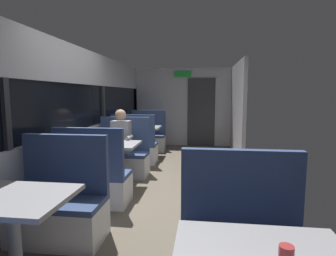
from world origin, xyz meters
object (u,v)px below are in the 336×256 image
(bench_near_window_facing_entry, at_px, (60,209))
(coffee_cup_primary, at_px, (286,255))
(dining_table_mid_window, at_px, (110,149))
(seated_passenger, at_px, (122,148))
(dining_table_far_window, at_px, (142,131))
(bench_mid_window_facing_entry, at_px, (123,158))
(bench_front_aisle_facing_entry, at_px, (242,254))
(bench_far_window_facing_entry, at_px, (148,139))
(bench_mid_window_facing_end, at_px, (94,181))
(dining_table_near_window, at_px, (12,208))
(coffee_cup_secondary, at_px, (142,126))
(bench_far_window_facing_end, at_px, (135,149))

(bench_near_window_facing_entry, bearing_deg, coffee_cup_primary, -35.47)
(dining_table_mid_window, height_order, seated_passenger, seated_passenger)
(dining_table_mid_window, distance_m, dining_table_far_window, 2.33)
(bench_mid_window_facing_entry, distance_m, bench_front_aisle_facing_entry, 3.44)
(bench_far_window_facing_entry, bearing_deg, bench_mid_window_facing_entry, -90.00)
(bench_near_window_facing_entry, bearing_deg, bench_mid_window_facing_end, 90.00)
(dining_table_near_window, distance_m, dining_table_far_window, 4.66)
(bench_near_window_facing_entry, relative_size, seated_passenger, 0.87)
(bench_mid_window_facing_end, relative_size, coffee_cup_secondary, 12.22)
(bench_mid_window_facing_entry, relative_size, seated_passenger, 0.87)
(dining_table_near_window, relative_size, dining_table_mid_window, 1.00)
(bench_mid_window_facing_entry, bearing_deg, bench_near_window_facing_entry, -90.00)
(dining_table_mid_window, xyz_separation_m, dining_table_far_window, (0.00, 2.33, 0.00))
(dining_table_mid_window, distance_m, bench_front_aisle_facing_entry, 2.88)
(bench_mid_window_facing_end, xyz_separation_m, dining_table_far_window, (0.00, 3.03, 0.31))
(coffee_cup_secondary, bearing_deg, bench_far_window_facing_entry, 92.51)
(bench_mid_window_facing_end, bearing_deg, dining_table_near_window, -90.00)
(dining_table_near_window, xyz_separation_m, seated_passenger, (0.00, 2.96, -0.10))
(dining_table_near_window, height_order, bench_far_window_facing_entry, bench_far_window_facing_entry)
(bench_near_window_facing_entry, distance_m, bench_far_window_facing_end, 3.26)
(bench_front_aisle_facing_entry, relative_size, coffee_cup_primary, 12.22)
(bench_far_window_facing_end, bearing_deg, coffee_cup_secondary, 85.89)
(bench_far_window_facing_entry, bearing_deg, bench_near_window_facing_entry, -90.00)
(dining_table_mid_window, xyz_separation_m, bench_front_aisle_facing_entry, (1.79, -2.23, -0.31))
(dining_table_near_window, distance_m, coffee_cup_secondary, 4.50)
(dining_table_mid_window, relative_size, bench_far_window_facing_entry, 0.82)
(bench_mid_window_facing_entry, relative_size, bench_front_aisle_facing_entry, 1.00)
(bench_far_window_facing_entry, bearing_deg, coffee_cup_primary, -72.64)
(bench_mid_window_facing_entry, height_order, bench_far_window_facing_end, same)
(dining_table_far_window, bearing_deg, coffee_cup_primary, -70.52)
(bench_mid_window_facing_entry, distance_m, bench_far_window_facing_end, 0.93)
(bench_near_window_facing_entry, height_order, coffee_cup_secondary, bench_near_window_facing_entry)
(coffee_cup_secondary, bearing_deg, bench_near_window_facing_entry, -90.57)
(bench_mid_window_facing_end, relative_size, coffee_cup_primary, 12.22)
(bench_mid_window_facing_entry, xyz_separation_m, seated_passenger, (0.00, -0.07, 0.21))
(seated_passenger, xyz_separation_m, coffee_cup_secondary, (0.04, 1.54, 0.25))
(seated_passenger, bearing_deg, bench_mid_window_facing_end, -90.00)
(bench_far_window_facing_end, height_order, seated_passenger, seated_passenger)
(dining_table_mid_window, xyz_separation_m, bench_mid_window_facing_entry, (0.00, 0.70, -0.31))
(bench_far_window_facing_entry, height_order, coffee_cup_primary, bench_far_window_facing_entry)
(dining_table_mid_window, relative_size, bench_far_window_facing_end, 0.82)
(bench_far_window_facing_entry, relative_size, coffee_cup_primary, 12.22)
(bench_mid_window_facing_end, bearing_deg, coffee_cup_primary, -50.43)
(bench_near_window_facing_entry, relative_size, bench_front_aisle_facing_entry, 1.00)
(dining_table_mid_window, relative_size, bench_mid_window_facing_end, 0.82)
(bench_near_window_facing_entry, relative_size, bench_mid_window_facing_entry, 1.00)
(seated_passenger, bearing_deg, dining_table_near_window, -90.00)
(dining_table_near_window, bearing_deg, coffee_cup_primary, -18.76)
(bench_far_window_facing_entry, bearing_deg, bench_far_window_facing_end, -90.00)
(dining_table_far_window, relative_size, coffee_cup_secondary, 10.00)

